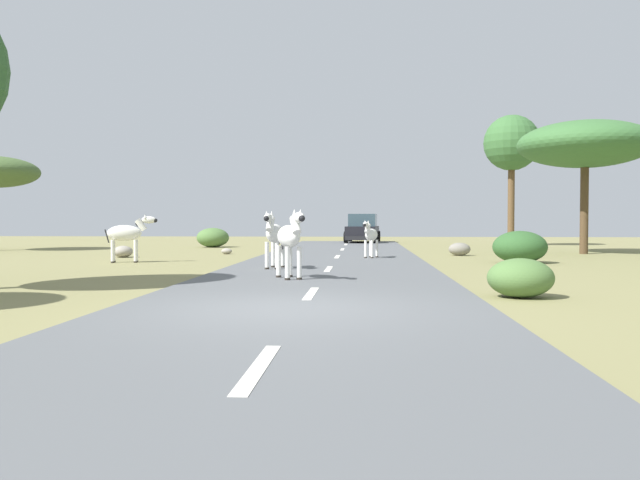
{
  "coord_description": "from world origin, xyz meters",
  "views": [
    {
      "loc": [
        1.24,
        -9.84,
        1.41
      ],
      "look_at": [
        -0.12,
        10.52,
        0.78
      ],
      "focal_mm": 36.24,
      "sensor_mm": 36.0,
      "label": 1
    }
  ],
  "objects": [
    {
      "name": "bush_1",
      "position": [
        6.37,
        11.66,
        0.53
      ],
      "size": [
        1.76,
        1.58,
        1.06
      ],
      "primitive_type": "ellipsoid",
      "color": "#2D5628",
      "rests_on": "ground_plane"
    },
    {
      "name": "bush_2",
      "position": [
        4.09,
        2.04,
        0.36
      ],
      "size": [
        1.19,
        1.08,
        0.72
      ],
      "primitive_type": "ellipsoid",
      "color": "#4C7038",
      "rests_on": "ground_plane"
    },
    {
      "name": "ground_plane",
      "position": [
        0.0,
        0.0,
        0.0
      ],
      "size": [
        90.0,
        90.0,
        0.0
      ],
      "primitive_type": "plane",
      "color": "olive"
    },
    {
      "name": "rock_2",
      "position": [
        -7.81,
        13.94,
        0.22
      ],
      "size": [
        0.72,
        0.72,
        0.44
      ],
      "primitive_type": "ellipsoid",
      "color": "gray",
      "rests_on": "ground_plane"
    },
    {
      "name": "tree_2",
      "position": [
        9.23,
        25.69,
        5.51
      ],
      "size": [
        2.99,
        2.99,
        7.08
      ],
      "color": "brown",
      "rests_on": "ground_plane"
    },
    {
      "name": "zebra_3",
      "position": [
        -0.45,
        4.95,
        1.01
      ],
      "size": [
        0.93,
        1.61,
        1.6
      ],
      "rotation": [
        0.0,
        0.0,
        3.55
      ],
      "color": "silver",
      "rests_on": "road"
    },
    {
      "name": "zebra_4",
      "position": [
        -1.25,
        8.07,
        1.01
      ],
      "size": [
        0.55,
        1.71,
        1.61
      ],
      "rotation": [
        0.0,
        0.0,
        3.05
      ],
      "color": "silver",
      "rests_on": "road"
    },
    {
      "name": "tree_0",
      "position": [
        10.42,
        17.68,
        4.53
      ],
      "size": [
        5.47,
        5.47,
        5.51
      ],
      "color": "#4C3823",
      "rests_on": "ground_plane"
    },
    {
      "name": "car_0",
      "position": [
        1.21,
        30.03,
        0.85
      ],
      "size": [
        2.27,
        4.46,
        1.74
      ],
      "rotation": [
        0.0,
        0.0,
        3.07
      ],
      "color": "black",
      "rests_on": "road"
    },
    {
      "name": "rock_1",
      "position": [
        -4.4,
        16.51,
        0.12
      ],
      "size": [
        0.45,
        0.33,
        0.24
      ],
      "primitive_type": "ellipsoid",
      "color": "gray",
      "rests_on": "ground_plane"
    },
    {
      "name": "zebra_0",
      "position": [
        1.51,
        13.46,
        0.86
      ],
      "size": [
        0.67,
        1.4,
        1.36
      ],
      "rotation": [
        0.0,
        0.0,
        2.83
      ],
      "color": "silver",
      "rests_on": "road"
    },
    {
      "name": "bush_0",
      "position": [
        -6.54,
        23.14,
        0.5
      ],
      "size": [
        1.68,
        1.51,
        1.01
      ],
      "primitive_type": "ellipsoid",
      "color": "#4C7038",
      "rests_on": "ground_plane"
    },
    {
      "name": "zebra_1",
      "position": [
        -6.57,
        11.07,
        0.96
      ],
      "size": [
        1.67,
        0.72,
        1.61
      ],
      "rotation": [
        0.0,
        0.0,
        4.97
      ],
      "color": "silver",
      "rests_on": "ground_plane"
    },
    {
      "name": "lane_markings",
      "position": [
        0.28,
        -1.0,
        0.05
      ],
      "size": [
        0.16,
        56.0,
        0.01
      ],
      "color": "silver",
      "rests_on": "road"
    },
    {
      "name": "road",
      "position": [
        0.28,
        0.0,
        0.03
      ],
      "size": [
        6.0,
        64.0,
        0.05
      ],
      "primitive_type": "cube",
      "color": "#56595B",
      "rests_on": "ground_plane"
    },
    {
      "name": "rock_0",
      "position": [
        5.06,
        16.01,
        0.26
      ],
      "size": [
        0.86,
        0.63,
        0.51
      ],
      "primitive_type": "ellipsoid",
      "color": "gray",
      "rests_on": "ground_plane"
    }
  ]
}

